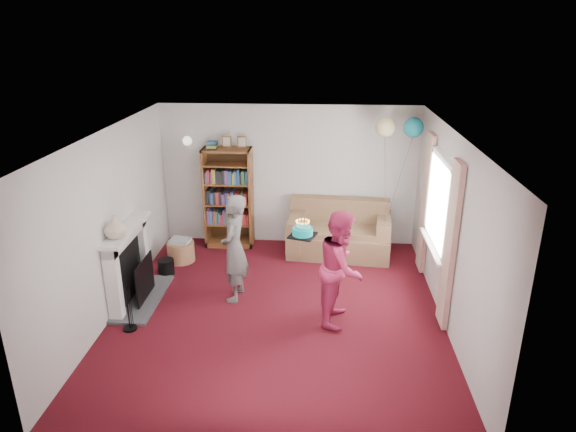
# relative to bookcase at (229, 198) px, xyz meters

# --- Properties ---
(ground) EXTENTS (5.00, 5.00, 0.00)m
(ground) POSITION_rel_bookcase_xyz_m (1.06, -2.30, -0.88)
(ground) COLOR #37080F
(ground) RESTS_ON ground
(wall_back) EXTENTS (4.50, 0.02, 2.50)m
(wall_back) POSITION_rel_bookcase_xyz_m (1.06, 0.21, 0.37)
(wall_back) COLOR silver
(wall_back) RESTS_ON ground
(wall_left) EXTENTS (0.02, 5.00, 2.50)m
(wall_left) POSITION_rel_bookcase_xyz_m (-1.20, -2.30, 0.37)
(wall_left) COLOR silver
(wall_left) RESTS_ON ground
(wall_right) EXTENTS (0.02, 5.00, 2.50)m
(wall_right) POSITION_rel_bookcase_xyz_m (3.32, -2.30, 0.37)
(wall_right) COLOR silver
(wall_right) RESTS_ON ground
(ceiling) EXTENTS (4.50, 5.00, 0.01)m
(ceiling) POSITION_rel_bookcase_xyz_m (1.06, -2.30, 1.63)
(ceiling) COLOR white
(ceiling) RESTS_ON wall_back
(fireplace) EXTENTS (0.55, 1.80, 1.12)m
(fireplace) POSITION_rel_bookcase_xyz_m (-1.03, -2.11, -0.36)
(fireplace) COLOR #3F3F42
(fireplace) RESTS_ON ground
(window_bay) EXTENTS (0.14, 2.02, 2.20)m
(window_bay) POSITION_rel_bookcase_xyz_m (3.26, -1.70, 0.33)
(window_bay) COLOR white
(window_bay) RESTS_ON ground
(wall_sconce) EXTENTS (0.16, 0.23, 0.16)m
(wall_sconce) POSITION_rel_bookcase_xyz_m (-0.69, 0.06, 1.00)
(wall_sconce) COLOR gold
(wall_sconce) RESTS_ON ground
(bookcase) EXTENTS (0.84, 0.42, 1.99)m
(bookcase) POSITION_rel_bookcase_xyz_m (0.00, 0.00, 0.00)
(bookcase) COLOR #472B14
(bookcase) RESTS_ON ground
(sofa) EXTENTS (1.73, 0.91, 0.91)m
(sofa) POSITION_rel_bookcase_xyz_m (1.96, -0.23, -0.53)
(sofa) COLOR olive
(sofa) RESTS_ON ground
(wicker_basket) EXTENTS (0.45, 0.45, 0.40)m
(wicker_basket) POSITION_rel_bookcase_xyz_m (-0.71, -0.77, -0.69)
(wicker_basket) COLOR #9F6F4A
(wicker_basket) RESTS_ON ground
(person_striped) EXTENTS (0.43, 0.61, 1.58)m
(person_striped) POSITION_rel_bookcase_xyz_m (0.42, -1.95, -0.09)
(person_striped) COLOR black
(person_striped) RESTS_ON ground
(person_magenta) EXTENTS (0.72, 0.85, 1.56)m
(person_magenta) POSITION_rel_bookcase_xyz_m (1.91, -2.44, -0.10)
(person_magenta) COLOR #B1234C
(person_magenta) RESTS_ON ground
(birthday_cake) EXTENTS (0.33, 0.33, 0.22)m
(birthday_cake) POSITION_rel_bookcase_xyz_m (1.39, -2.11, 0.26)
(birthday_cake) COLOR black
(birthday_cake) RESTS_ON ground
(balloons) EXTENTS (0.76, 0.41, 1.71)m
(balloons) POSITION_rel_bookcase_xyz_m (2.86, -0.26, 1.34)
(balloons) COLOR #3F3F3F
(balloons) RESTS_ON ground
(mantel_vase) EXTENTS (0.36, 0.36, 0.31)m
(mantel_vase) POSITION_rel_bookcase_xyz_m (-1.06, -2.45, 0.40)
(mantel_vase) COLOR beige
(mantel_vase) RESTS_ON fireplace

